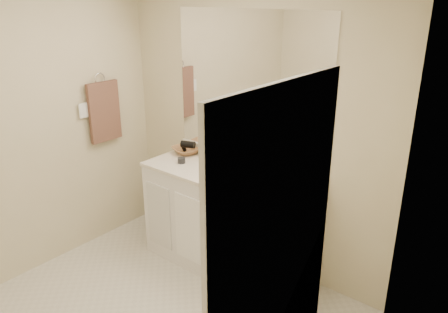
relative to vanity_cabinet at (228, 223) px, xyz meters
The scene contains 26 objects.
wall_back 0.82m from the vanity_cabinet, 90.00° to the left, with size 2.60×0.02×2.40m, color beige.
wall_left 1.83m from the vanity_cabinet, 141.75° to the right, with size 0.02×2.60×2.40m, color beige.
wall_right 1.83m from the vanity_cabinet, 38.25° to the right, with size 0.02×2.60×2.40m, color beige.
vanity_cabinet is the anchor object (origin of this frame).
countertop 0.44m from the vanity_cabinet, ahead, with size 1.52×0.57×0.03m, color silver.
backsplash 0.56m from the vanity_cabinet, 90.00° to the left, with size 1.52×0.03×0.08m, color silver.
sink_basin 0.44m from the vanity_cabinet, 90.00° to the right, with size 0.37×0.37×0.02m, color silver.
faucet 0.53m from the vanity_cabinet, 90.00° to the left, with size 0.02×0.02×0.11m, color silver.
mirror 1.17m from the vanity_cabinet, 90.00° to the left, with size 1.48×0.01×1.20m, color white.
blue_mug 0.55m from the vanity_cabinet, 144.82° to the left, with size 0.08×0.08×0.11m, color navy.
tan_cup 0.54m from the vanity_cabinet, 20.66° to the left, with size 0.08×0.08×0.11m, color tan.
toothbrush 0.63m from the vanity_cabinet, 19.55° to the left, with size 0.01×0.01×0.20m, color #FF439B.
mouthwash_bottle 0.63m from the vanity_cabinet, ahead, with size 0.08×0.08×0.18m, color #0B8E7B.
clear_pump_bottle 0.74m from the vanity_cabinet, 21.44° to the left, with size 0.06×0.06×0.17m, color white.
soap_dish 0.67m from the vanity_cabinet, 17.24° to the right, with size 0.09×0.07×0.01m, color silver.
green_soap 0.68m from the vanity_cabinet, 17.24° to the right, with size 0.07×0.05×0.03m, color #A4C02F.
orange_comb 0.58m from the vanity_cabinet, 39.64° to the right, with size 0.13×0.03×0.01m, color orange.
dark_jar 0.67m from the vanity_cabinet, behind, with size 0.07×0.07×0.05m, color black.
soap_bottle_white 0.62m from the vanity_cabinet, 142.65° to the left, with size 0.07×0.07×0.18m, color silver.
soap_bottle_cream 0.64m from the vanity_cabinet, 148.67° to the left, with size 0.07×0.07×0.15m, color #F9F0CB.
soap_bottle_yellow 0.68m from the vanity_cabinet, 152.58° to the left, with size 0.11×0.11×0.15m, color #F1CD5E.
wicker_basket 0.79m from the vanity_cabinet, 166.15° to the left, with size 0.25×0.25×0.06m, color #8F6039.
hair_dryer 0.81m from the vanity_cabinet, 165.70° to the left, with size 0.06×0.06×0.13m, color black.
towel_ring 1.71m from the vanity_cabinet, 168.86° to the right, with size 0.11×0.11×0.01m, color silver.
hand_towel 1.52m from the vanity_cabinet, 168.69° to the right, with size 0.04×0.32×0.55m, color #412A23.
switch_plate 1.61m from the vanity_cabinet, 160.52° to the right, with size 0.01×0.09×0.13m, color white.
Camera 1 is at (2.05, -1.55, 2.27)m, focal length 35.00 mm.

